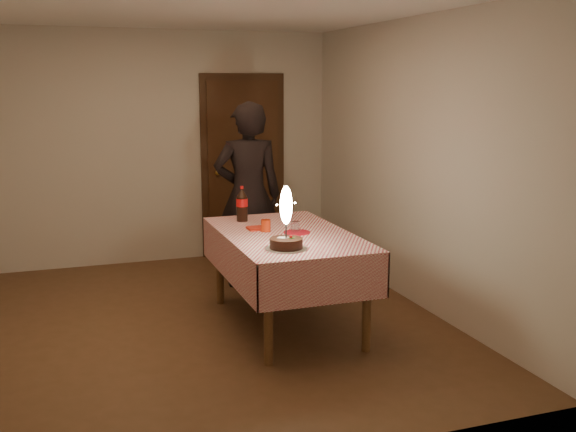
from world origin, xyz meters
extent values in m
cube|color=brown|center=(0.00, 0.00, 0.00)|extent=(4.00, 4.50, 0.01)
cube|color=beige|center=(0.00, 2.25, 1.30)|extent=(4.00, 0.04, 2.60)
cube|color=beige|center=(0.00, -2.25, 1.30)|extent=(4.00, 0.04, 2.60)
cube|color=beige|center=(2.00, 0.00, 1.30)|extent=(0.04, 4.50, 2.60)
cube|color=silver|center=(0.00, 0.00, 2.60)|extent=(4.00, 4.50, 0.04)
cube|color=#472814|center=(1.00, 2.22, 1.02)|extent=(0.85, 0.05, 2.05)
sphere|color=#B28C33|center=(0.68, 2.17, 1.00)|extent=(0.06, 0.06, 0.06)
cube|color=brown|center=(0.68, -0.24, 0.77)|extent=(0.90, 1.60, 0.04)
cylinder|color=brown|center=(0.29, -0.98, 0.37)|extent=(0.07, 0.07, 0.75)
cylinder|color=brown|center=(1.07, -0.98, 0.37)|extent=(0.07, 0.07, 0.75)
cylinder|color=brown|center=(0.29, 0.50, 0.37)|extent=(0.07, 0.07, 0.75)
cylinder|color=brown|center=(1.07, 0.50, 0.37)|extent=(0.07, 0.07, 0.75)
cube|color=white|center=(0.68, -0.24, 0.79)|extent=(1.02, 1.72, 0.01)
cube|color=white|center=(0.68, -1.10, 0.62)|extent=(1.02, 0.01, 0.34)
cube|color=white|center=(0.68, 0.61, 0.62)|extent=(1.02, 0.01, 0.34)
cube|color=white|center=(0.17, -0.24, 0.62)|extent=(0.01, 1.72, 0.34)
cube|color=white|center=(1.18, -0.24, 0.62)|extent=(0.01, 1.72, 0.34)
cylinder|color=white|center=(0.50, -0.76, 0.80)|extent=(0.31, 0.31, 0.01)
cylinder|color=black|center=(0.50, -0.76, 0.84)|extent=(0.24, 0.24, 0.08)
cylinder|color=white|center=(0.48, -0.74, 0.88)|extent=(0.07, 0.07, 0.00)
sphere|color=red|center=(0.53, -0.77, 0.89)|extent=(0.02, 0.02, 0.02)
cube|color=#19721E|center=(0.55, -0.78, 0.88)|extent=(0.02, 0.01, 0.00)
cube|color=#19721E|center=(0.52, -0.78, 0.88)|extent=(0.01, 0.02, 0.00)
cylinder|color=#262628|center=(0.50, -0.76, 0.94)|extent=(0.01, 0.01, 0.12)
ellipsoid|color=#FFF2BF|center=(0.50, -0.76, 1.13)|extent=(0.09, 0.09, 0.29)
sphere|color=white|center=(0.50, -0.76, 1.02)|extent=(0.04, 0.04, 0.04)
cylinder|color=red|center=(0.76, -0.27, 0.80)|extent=(0.22, 0.22, 0.01)
cylinder|color=#A8270B|center=(0.53, -0.14, 0.85)|extent=(0.08, 0.08, 0.10)
cylinder|color=silver|center=(0.76, -0.24, 0.84)|extent=(0.07, 0.07, 0.09)
cube|color=#AC2313|center=(0.49, -0.03, 0.81)|extent=(0.15, 0.15, 0.02)
cylinder|color=black|center=(0.47, 0.35, 0.91)|extent=(0.10, 0.10, 0.22)
cylinder|color=red|center=(0.47, 0.35, 0.97)|extent=(0.10, 0.10, 0.07)
cone|color=black|center=(0.47, 0.35, 1.06)|extent=(0.10, 0.10, 0.08)
cylinder|color=red|center=(0.47, 0.35, 1.10)|extent=(0.03, 0.03, 0.02)
cylinder|color=#5D2F10|center=(0.88, 0.31, 0.89)|extent=(0.06, 0.06, 0.18)
cone|color=#5D2F10|center=(0.88, 0.31, 1.01)|extent=(0.06, 0.06, 0.06)
cylinder|color=olive|center=(0.88, 0.31, 1.04)|extent=(0.02, 0.02, 0.02)
imported|color=black|center=(0.70, 0.97, 0.92)|extent=(0.74, 0.55, 1.84)
cube|color=black|center=(0.72, 1.10, 1.57)|extent=(0.14, 0.11, 0.10)
cylinder|color=black|center=(0.73, 1.18, 1.57)|extent=(0.09, 0.09, 0.08)
camera|label=1|loc=(-1.10, -5.37, 2.01)|focal=42.00mm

